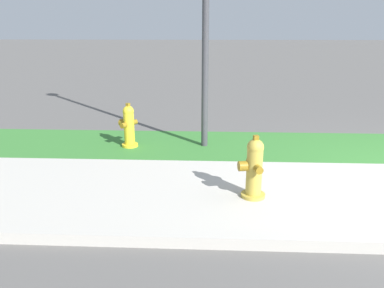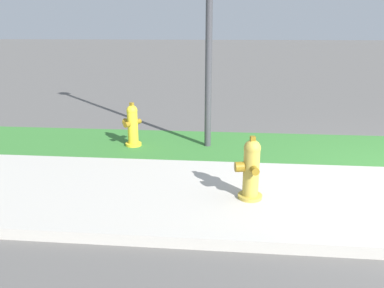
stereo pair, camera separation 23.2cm
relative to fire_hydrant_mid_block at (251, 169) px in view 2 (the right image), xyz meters
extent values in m
cylinder|color=gold|center=(0.01, 0.00, -0.35)|extent=(0.29, 0.29, 0.05)
cylinder|color=gold|center=(0.01, 0.00, -0.03)|extent=(0.19, 0.19, 0.58)
sphere|color=gold|center=(0.01, 0.00, 0.26)|extent=(0.20, 0.20, 0.20)
cube|color=olive|center=(0.01, 0.00, 0.37)|extent=(0.07, 0.07, 0.06)
cylinder|color=olive|center=(0.04, -0.13, 0.04)|extent=(0.11, 0.11, 0.09)
cylinder|color=olive|center=(-0.02, 0.14, 0.04)|extent=(0.11, 0.11, 0.09)
cylinder|color=olive|center=(-0.13, -0.03, 0.04)|extent=(0.12, 0.14, 0.12)
cylinder|color=yellow|center=(-1.89, 1.93, -0.35)|extent=(0.27, 0.27, 0.05)
cylinder|color=yellow|center=(-1.89, 1.93, -0.04)|extent=(0.18, 0.18, 0.57)
sphere|color=yellow|center=(-1.89, 1.93, 0.25)|extent=(0.19, 0.19, 0.19)
cube|color=olive|center=(-1.89, 1.93, 0.35)|extent=(0.08, 0.08, 0.06)
cylinder|color=olive|center=(-1.96, 1.81, 0.03)|extent=(0.12, 0.12, 0.09)
cylinder|color=olive|center=(-1.82, 2.04, 0.03)|extent=(0.12, 0.12, 0.09)
cylinder|color=olive|center=(-2.01, 2.00, 0.03)|extent=(0.15, 0.15, 0.12)
camera|label=1|loc=(-0.53, -4.14, 1.59)|focal=35.00mm
camera|label=2|loc=(-0.30, -4.13, 1.59)|focal=35.00mm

